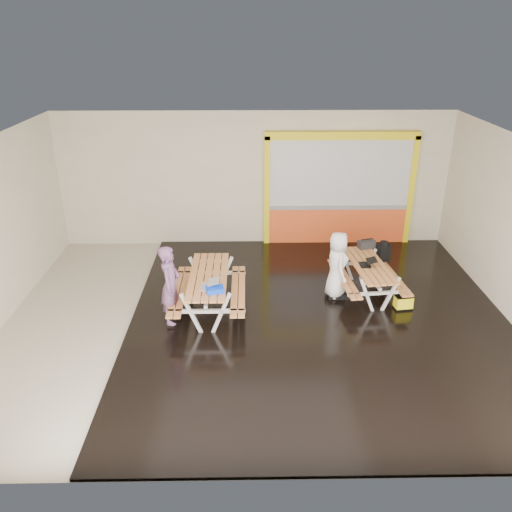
{
  "coord_description": "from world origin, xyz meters",
  "views": [
    {
      "loc": [
        -0.16,
        -8.93,
        5.43
      ],
      "look_at": [
        0.0,
        0.9,
        1.0
      ],
      "focal_mm": 36.29,
      "sensor_mm": 36.0,
      "label": 1
    }
  ],
  "objects_px": {
    "picnic_table_left": "(209,284)",
    "dark_case": "(337,294)",
    "laptop_left": "(209,285)",
    "blue_pouch": "(215,289)",
    "toolbox": "(366,244)",
    "laptop_right": "(367,263)",
    "fluke_bag": "(403,302)",
    "backpack": "(383,252)",
    "person_left": "(171,285)",
    "picnic_table_right": "(368,272)",
    "person_right": "(337,265)"
  },
  "relations": [
    {
      "from": "picnic_table_left",
      "to": "dark_case",
      "type": "relative_size",
      "value": 5.96
    },
    {
      "from": "backpack",
      "to": "picnic_table_right",
      "type": "bearing_deg",
      "value": -122.61
    },
    {
      "from": "picnic_table_left",
      "to": "dark_case",
      "type": "height_order",
      "value": "picnic_table_left"
    },
    {
      "from": "person_right",
      "to": "laptop_left",
      "type": "distance_m",
      "value": 2.84
    },
    {
      "from": "picnic_table_right",
      "to": "dark_case",
      "type": "relative_size",
      "value": 5.62
    },
    {
      "from": "backpack",
      "to": "fluke_bag",
      "type": "height_order",
      "value": "backpack"
    },
    {
      "from": "toolbox",
      "to": "fluke_bag",
      "type": "xyz_separation_m",
      "value": [
        0.49,
        -1.53,
        -0.65
      ]
    },
    {
      "from": "person_left",
      "to": "backpack",
      "type": "height_order",
      "value": "person_left"
    },
    {
      "from": "laptop_left",
      "to": "fluke_bag",
      "type": "bearing_deg",
      "value": 7.58
    },
    {
      "from": "picnic_table_right",
      "to": "fluke_bag",
      "type": "distance_m",
      "value": 0.98
    },
    {
      "from": "blue_pouch",
      "to": "fluke_bag",
      "type": "bearing_deg",
      "value": 10.53
    },
    {
      "from": "picnic_table_right",
      "to": "toolbox",
      "type": "bearing_deg",
      "value": 81.91
    },
    {
      "from": "person_left",
      "to": "laptop_right",
      "type": "xyz_separation_m",
      "value": [
        4.0,
        1.08,
        -0.08
      ]
    },
    {
      "from": "backpack",
      "to": "fluke_bag",
      "type": "xyz_separation_m",
      "value": [
        0.11,
        -1.44,
        -0.49
      ]
    },
    {
      "from": "laptop_left",
      "to": "fluke_bag",
      "type": "xyz_separation_m",
      "value": [
        3.93,
        0.52,
        -0.7
      ]
    },
    {
      "from": "picnic_table_left",
      "to": "backpack",
      "type": "distance_m",
      "value": 4.13
    },
    {
      "from": "picnic_table_right",
      "to": "person_left",
      "type": "distance_m",
      "value": 4.22
    },
    {
      "from": "laptop_left",
      "to": "dark_case",
      "type": "height_order",
      "value": "laptop_left"
    },
    {
      "from": "person_right",
      "to": "person_left",
      "type": "bearing_deg",
      "value": 100.96
    },
    {
      "from": "dark_case",
      "to": "blue_pouch",
      "type": "bearing_deg",
      "value": -154.26
    },
    {
      "from": "picnic_table_left",
      "to": "person_right",
      "type": "xyz_separation_m",
      "value": [
        2.67,
        0.56,
        0.14
      ]
    },
    {
      "from": "dark_case",
      "to": "fluke_bag",
      "type": "bearing_deg",
      "value": -21.41
    },
    {
      "from": "laptop_right",
      "to": "blue_pouch",
      "type": "bearing_deg",
      "value": -157.45
    },
    {
      "from": "person_left",
      "to": "toolbox",
      "type": "distance_m",
      "value": 4.64
    },
    {
      "from": "person_left",
      "to": "blue_pouch",
      "type": "relative_size",
      "value": 4.87
    },
    {
      "from": "blue_pouch",
      "to": "toolbox",
      "type": "relative_size",
      "value": 0.77
    },
    {
      "from": "person_left",
      "to": "person_right",
      "type": "distance_m",
      "value": 3.52
    },
    {
      "from": "toolbox",
      "to": "dark_case",
      "type": "distance_m",
      "value": 1.49
    },
    {
      "from": "picnic_table_left",
      "to": "picnic_table_right",
      "type": "distance_m",
      "value": 3.43
    },
    {
      "from": "laptop_right",
      "to": "dark_case",
      "type": "xyz_separation_m",
      "value": [
        -0.62,
        -0.09,
        -0.69
      ]
    },
    {
      "from": "person_right",
      "to": "dark_case",
      "type": "height_order",
      "value": "person_right"
    },
    {
      "from": "laptop_left",
      "to": "laptop_right",
      "type": "bearing_deg",
      "value": 18.93
    },
    {
      "from": "laptop_right",
      "to": "blue_pouch",
      "type": "distance_m",
      "value": 3.4
    },
    {
      "from": "picnic_table_left",
      "to": "fluke_bag",
      "type": "relative_size",
      "value": 5.39
    },
    {
      "from": "toolbox",
      "to": "backpack",
      "type": "distance_m",
      "value": 0.42
    },
    {
      "from": "picnic_table_left",
      "to": "fluke_bag",
      "type": "distance_m",
      "value": 4.01
    },
    {
      "from": "laptop_right",
      "to": "person_left",
      "type": "bearing_deg",
      "value": -164.85
    },
    {
      "from": "laptop_left",
      "to": "blue_pouch",
      "type": "xyz_separation_m",
      "value": [
        0.12,
        -0.18,
        -0.0
      ]
    },
    {
      "from": "toolbox",
      "to": "backpack",
      "type": "xyz_separation_m",
      "value": [
        0.38,
        -0.08,
        -0.16
      ]
    },
    {
      "from": "person_left",
      "to": "person_right",
      "type": "xyz_separation_m",
      "value": [
        3.35,
        1.05,
        -0.09
      ]
    },
    {
      "from": "laptop_left",
      "to": "picnic_table_left",
      "type": "bearing_deg",
      "value": 95.44
    },
    {
      "from": "laptop_right",
      "to": "fluke_bag",
      "type": "height_order",
      "value": "laptop_right"
    },
    {
      "from": "person_left",
      "to": "person_right",
      "type": "height_order",
      "value": "person_left"
    },
    {
      "from": "picnic_table_left",
      "to": "toolbox",
      "type": "xyz_separation_m",
      "value": [
        3.49,
        1.53,
        0.2
      ]
    },
    {
      "from": "person_left",
      "to": "laptop_left",
      "type": "height_order",
      "value": "person_left"
    },
    {
      "from": "laptop_right",
      "to": "toolbox",
      "type": "xyz_separation_m",
      "value": [
        0.18,
        0.93,
        0.04
      ]
    },
    {
      "from": "dark_case",
      "to": "toolbox",
      "type": "bearing_deg",
      "value": 52.02
    },
    {
      "from": "picnic_table_right",
      "to": "laptop_left",
      "type": "xyz_separation_m",
      "value": [
        -3.32,
        -1.18,
        0.32
      ]
    },
    {
      "from": "person_right",
      "to": "fluke_bag",
      "type": "height_order",
      "value": "person_right"
    },
    {
      "from": "blue_pouch",
      "to": "backpack",
      "type": "distance_m",
      "value": 4.28
    }
  ]
}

